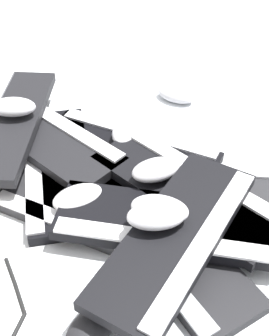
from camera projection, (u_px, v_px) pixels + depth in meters
The scene contains 20 objects.
ground_plane at pixel (106, 190), 1.07m from camera, with size 3.20×3.20×0.00m, color silver.
keyboard_0 at pixel (57, 168), 1.10m from camera, with size 0.40×0.43×0.03m.
keyboard_1 at pixel (94, 215), 0.99m from camera, with size 0.45×0.18×0.03m.
keyboard_2 at pixel (165, 243), 0.93m from camera, with size 0.46×0.34×0.03m.
keyboard_3 at pixel (185, 187), 1.05m from camera, with size 0.46×0.32×0.03m.
keyboard_4 at pixel (130, 149), 1.16m from camera, with size 0.45×0.19×0.03m.
keyboard_5 at pixel (44, 136), 1.15m from camera, with size 0.46×0.24×0.03m.
keyboard_6 at pixel (166, 224), 0.93m from camera, with size 0.46×0.29×0.03m.
keyboard_7 at pixel (186, 189), 1.01m from camera, with size 0.46×0.25×0.03m.
keyboard_8 at pixel (178, 236), 0.87m from camera, with size 0.16×0.44×0.03m.
keyboard_9 at pixel (7, 122), 1.14m from camera, with size 0.33×0.46×0.03m.
mouse_0 at pixel (156, 216), 0.86m from camera, with size 0.11×0.07×0.04m, color #B7B7BC.
mouse_1 at pixel (176, 94), 1.33m from camera, with size 0.11×0.07×0.04m, color #B7B7BC.
mouse_2 at pixel (92, 327), 0.79m from camera, with size 0.11×0.07×0.04m, color black.
mouse_3 at pixel (78, 197), 0.98m from camera, with size 0.11×0.07×0.04m, color silver.
mouse_4 at pixel (126, 131), 1.15m from camera, with size 0.11×0.07×0.04m, color #B7B7BC.
mouse_5 at pixel (160, 209), 0.87m from camera, with size 0.11×0.07×0.04m, color #B7B7BC.
mouse_6 at pixel (13, 107), 1.13m from camera, with size 0.11×0.07×0.04m, color #B7B7BC.
mouse_7 at pixel (156, 170), 1.00m from camera, with size 0.11×0.07×0.04m, color #B7B7BC.
cable_1 at pixel (115, 201), 1.03m from camera, with size 0.56×0.21×0.01m.
Camera 1 is at (-0.44, 0.63, 0.74)m, focal length 50.00 mm.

